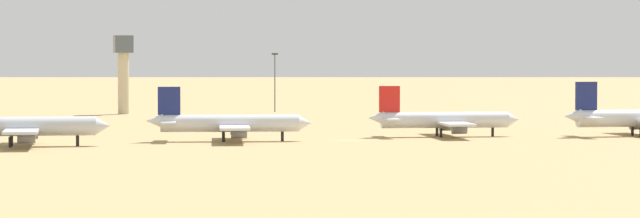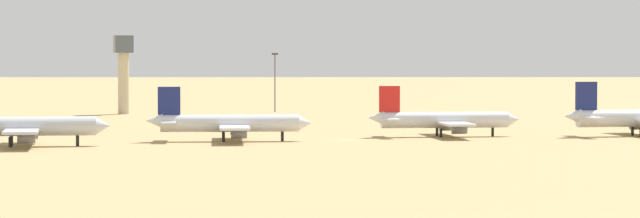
% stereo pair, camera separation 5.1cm
% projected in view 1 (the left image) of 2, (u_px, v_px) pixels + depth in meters
% --- Properties ---
extents(ground, '(4000.00, 4000.00, 0.00)m').
position_uv_depth(ground, '(348.00, 140.00, 304.72)').
color(ground, tan).
extents(ridge_center, '(254.70, 205.15, 123.62)m').
position_uv_depth(ridge_center, '(276.00, 1.00, 1334.64)').
color(ridge_center, gray).
rests_on(ridge_center, ground).
extents(ridge_east, '(274.62, 238.02, 70.91)m').
position_uv_depth(ridge_east, '(529.00, 32.00, 1459.22)').
color(ridge_east, '#82745D').
rests_on(ridge_east, ground).
extents(parked_jet_teal_2, '(35.13, 29.73, 11.60)m').
position_uv_depth(parked_jet_teal_2, '(16.00, 127.00, 284.26)').
color(parked_jet_teal_2, silver).
rests_on(parked_jet_teal_2, ground).
extents(parked_jet_navy_3, '(33.11, 28.28, 10.98)m').
position_uv_depth(parked_jet_navy_3, '(228.00, 123.00, 300.52)').
color(parked_jet_navy_3, silver).
rests_on(parked_jet_navy_3, ground).
extents(parked_jet_red_4, '(32.59, 27.65, 10.77)m').
position_uv_depth(parked_jet_red_4, '(443.00, 120.00, 316.43)').
color(parked_jet_red_4, silver).
rests_on(parked_jet_red_4, ground).
extents(control_tower, '(5.20, 5.20, 22.42)m').
position_uv_depth(control_tower, '(123.00, 67.00, 427.99)').
color(control_tower, '#C6B793').
rests_on(control_tower, ground).
extents(light_pole_mid, '(1.80, 0.50, 17.36)m').
position_uv_depth(light_pole_mid, '(275.00, 78.00, 442.13)').
color(light_pole_mid, '#59595E').
rests_on(light_pole_mid, ground).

